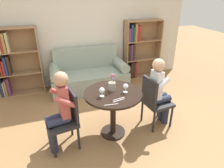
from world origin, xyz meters
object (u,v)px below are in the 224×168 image
at_px(chair_left, 66,117).
at_px(person_right, 160,91).
at_px(bookshelf_left, 11,61).
at_px(bookshelf_right, 137,50).
at_px(couch, 89,76).
at_px(person_left, 59,110).
at_px(wine_glass_right, 126,87).
at_px(wine_glass_left, 102,91).
at_px(flower_vase, 112,85).
at_px(chair_right, 154,100).

bearing_deg(chair_left, person_right, 82.64).
distance_m(bookshelf_left, bookshelf_right, 2.93).
relative_size(couch, person_left, 1.43).
relative_size(person_right, wine_glass_right, 8.78).
distance_m(bookshelf_left, wine_glass_right, 2.71).
relative_size(wine_glass_left, flower_vase, 0.51).
height_order(person_right, wine_glass_left, person_right).
distance_m(bookshelf_left, flower_vase, 2.50).
height_order(chair_right, flower_vase, flower_vase).
height_order(person_right, wine_glass_right, person_right).
xyz_separation_m(chair_left, person_left, (-0.09, -0.02, 0.15)).
relative_size(chair_left, person_left, 0.75).
relative_size(chair_left, person_right, 0.74).
bearing_deg(chair_right, person_left, 85.66).
distance_m(couch, person_right, 1.93).
height_order(bookshelf_right, flower_vase, bookshelf_right).
bearing_deg(flower_vase, person_right, -5.60).
height_order(bookshelf_left, wine_glass_left, bookshelf_left).
relative_size(wine_glass_right, flower_vase, 0.50).
distance_m(chair_right, person_right, 0.17).
bearing_deg(wine_glass_right, wine_glass_left, -178.84).
distance_m(bookshelf_right, wine_glass_left, 2.55).
xyz_separation_m(chair_right, wine_glass_right, (-0.54, -0.04, 0.36)).
xyz_separation_m(bookshelf_left, wine_glass_right, (1.78, -2.04, 0.09)).
bearing_deg(chair_left, chair_right, 82.11).
distance_m(bookshelf_right, chair_left, 2.89).
xyz_separation_m(chair_left, wine_glass_left, (0.54, -0.03, 0.36)).
xyz_separation_m(chair_right, wine_glass_left, (-0.91, -0.04, 0.36)).
bearing_deg(bookshelf_right, chair_left, -135.61).
relative_size(chair_right, person_right, 0.74).
relative_size(bookshelf_right, chair_right, 1.63).
height_order(person_left, flower_vase, person_left).
height_order(bookshelf_right, wine_glass_right, bookshelf_right).
xyz_separation_m(couch, chair_left, (-0.72, -1.75, 0.18)).
height_order(wine_glass_left, flower_vase, flower_vase).
height_order(couch, chair_left, couch).
bearing_deg(flower_vase, chair_left, -171.68).
bearing_deg(couch, person_left, -114.63).
bearing_deg(bookshelf_left, person_right, -39.53).
xyz_separation_m(wine_glass_left, wine_glass_right, (0.37, 0.01, 0.00)).
bearing_deg(person_left, flower_vase, 90.49).
bearing_deg(flower_vase, couch, 90.44).
bearing_deg(person_right, chair_right, 93.73).
distance_m(couch, wine_glass_right, 1.86).
xyz_separation_m(bookshelf_right, wine_glass_left, (-1.52, -2.05, 0.13)).
height_order(chair_left, flower_vase, flower_vase).
xyz_separation_m(chair_right, person_right, (0.09, 0.01, 0.15)).
xyz_separation_m(bookshelf_left, person_right, (2.41, -1.99, -0.12)).
bearing_deg(chair_left, couch, 149.09).
bearing_deg(wine_glass_right, person_left, -179.99).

